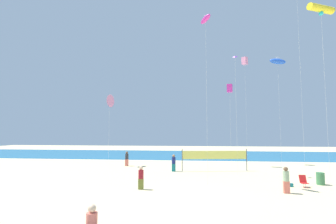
# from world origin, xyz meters

# --- Properties ---
(ground_plane) EXTENTS (120.00, 120.00, 0.00)m
(ground_plane) POSITION_xyz_m (0.00, 0.00, 0.00)
(ground_plane) COLOR beige
(ocean_band) EXTENTS (120.00, 20.00, 0.01)m
(ocean_band) POSITION_xyz_m (0.00, 30.32, 0.00)
(ocean_band) COLOR #1E6B99
(ocean_band) RESTS_ON ground
(beachgoer_sage_shirt) EXTENTS (0.41, 0.41, 1.80)m
(beachgoer_sage_shirt) POSITION_xyz_m (7.08, 1.27, 0.96)
(beachgoer_sage_shirt) COLOR #EA7260
(beachgoer_sage_shirt) RESTS_ON ground
(beachgoer_charcoal_shirt) EXTENTS (0.41, 0.41, 1.81)m
(beachgoer_charcoal_shirt) POSITION_xyz_m (-7.76, 13.64, 0.97)
(beachgoer_charcoal_shirt) COLOR #EA7260
(beachgoer_charcoal_shirt) RESTS_ON ground
(beachgoer_navy_shirt) EXTENTS (0.41, 0.41, 1.81)m
(beachgoer_navy_shirt) POSITION_xyz_m (-1.50, 9.90, 0.97)
(beachgoer_navy_shirt) COLOR #19727A
(beachgoer_navy_shirt) RESTS_ON ground
(beachgoer_maroon_shirt) EXTENTS (0.39, 0.39, 1.69)m
(beachgoer_maroon_shirt) POSITION_xyz_m (-3.19, 1.32, 0.90)
(beachgoer_maroon_shirt) COLOR olive
(beachgoer_maroon_shirt) RESTS_ON ground
(folding_beach_chair) EXTENTS (0.52, 0.65, 0.89)m
(folding_beach_chair) POSITION_xyz_m (9.12, 3.45, 0.47)
(folding_beach_chair) COLOR red
(folding_beach_chair) RESTS_ON ground
(trash_barrel) EXTENTS (0.61, 0.61, 0.96)m
(trash_barrel) POSITION_xyz_m (10.84, 4.47, 0.48)
(trash_barrel) COLOR #3F7F4C
(trash_barrel) RESTS_ON ground
(volleyball_net) EXTENTS (7.12, 1.16, 2.40)m
(volleyball_net) POSITION_xyz_m (2.93, 10.70, 1.63)
(volleyball_net) COLOR #4C4C51
(volleyball_net) RESTS_ON ground
(beach_handbag) EXTENTS (0.33, 0.17, 0.27)m
(beach_handbag) POSITION_xyz_m (8.15, 3.41, 0.13)
(beach_handbag) COLOR #19727A
(beach_handbag) RESTS_ON ground
(kite_violet_diamond) EXTENTS (0.53, 0.52, 12.19)m
(kite_violet_diamond) POSITION_xyz_m (5.00, 8.49, 11.57)
(kite_violet_diamond) COLOR silver
(kite_violet_diamond) RESTS_ON ground
(kite_pink_box) EXTENTS (0.92, 0.92, 14.83)m
(kite_pink_box) POSITION_xyz_m (7.93, 18.10, 14.27)
(kite_pink_box) COLOR silver
(kite_pink_box) RESTS_ON ground
(kite_magenta_inflatable) EXTENTS (1.10, 1.31, 14.13)m
(kite_magenta_inflatable) POSITION_xyz_m (1.80, 3.38, 13.71)
(kite_magenta_inflatable) COLOR silver
(kite_magenta_inflatable) RESTS_ON ground
(kite_pink_delta) EXTENTS (0.77, 1.67, 9.13)m
(kite_pink_delta) POSITION_xyz_m (-10.26, 13.91, 8.30)
(kite_pink_delta) COLOR silver
(kite_pink_delta) RESTS_ON ground
(kite_magenta_box) EXTENTS (0.80, 0.80, 10.46)m
(kite_magenta_box) POSITION_xyz_m (5.37, 15.34, 9.93)
(kite_magenta_box) COLOR silver
(kite_magenta_box) RESTS_ON ground
(kite_blue_inflatable) EXTENTS (2.20, 0.84, 14.33)m
(kite_blue_inflatable) POSITION_xyz_m (12.01, 16.92, 13.76)
(kite_blue_inflatable) COLOR silver
(kite_blue_inflatable) RESTS_ON ground
(kite_yellow_tube) EXTENTS (2.30, 1.45, 13.94)m
(kite_yellow_tube) POSITION_xyz_m (10.52, 2.39, 13.63)
(kite_yellow_tube) COLOR silver
(kite_yellow_tube) RESTS_ON ground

